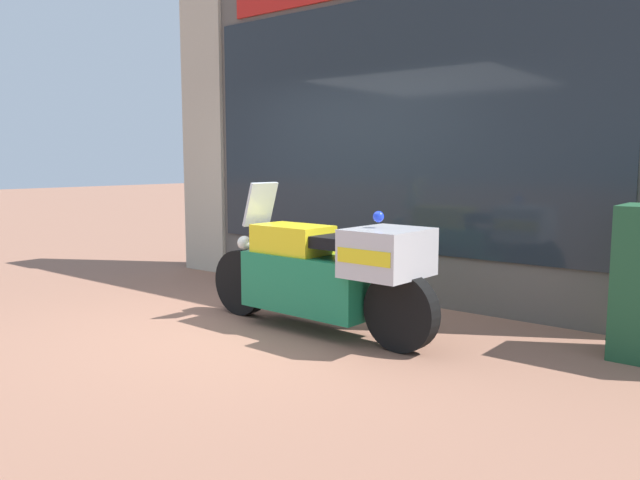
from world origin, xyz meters
name	(u,v)px	position (x,y,z in m)	size (l,w,h in m)	color
ground_plane	(244,328)	(0.00, 0.00, 0.00)	(60.00, 60.00, 0.00)	#8E604C
shop_building	(344,132)	(-0.36, 2.00, 1.83)	(5.89, 0.55, 3.64)	#56514C
window_display	(393,253)	(0.31, 2.03, 0.48)	(4.68, 0.30, 2.03)	slate
paramedic_motorcycle	(326,271)	(0.69, 0.32, 0.56)	(2.49, 0.67, 1.30)	black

